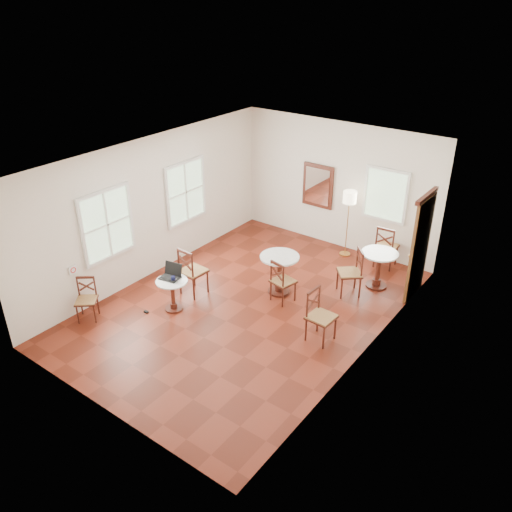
{
  "coord_description": "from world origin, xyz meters",
  "views": [
    {
      "loc": [
        5.29,
        -6.87,
        5.67
      ],
      "look_at": [
        0.0,
        0.3,
        1.0
      ],
      "focal_mm": 36.51,
      "sensor_mm": 36.0,
      "label": 1
    }
  ],
  "objects": [
    {
      "name": "chair_near_a",
      "position": [
        -1.19,
        -0.26,
        0.52
      ],
      "size": [
        0.51,
        0.51,
        1.05
      ],
      "rotation": [
        0.0,
        0.0,
        3.08
      ],
      "color": "#441A11",
      "rests_on": "ground"
    },
    {
      "name": "navy_mug",
      "position": [
        -1.07,
        -0.92,
        0.69
      ],
      "size": [
        0.12,
        0.08,
        0.09
      ],
      "color": "black",
      "rests_on": "cafe_table_near"
    },
    {
      "name": "floor_lamp",
      "position": [
        0.5,
        3.15,
        1.34
      ],
      "size": [
        0.31,
        0.31,
        1.58
      ],
      "color": "#BF8C3F",
      "rests_on": "ground"
    },
    {
      "name": "chair_back_a",
      "position": [
        1.49,
        3.16,
        0.5
      ],
      "size": [
        0.49,
        0.49,
        1.0
      ],
      "rotation": [
        0.0,
        0.0,
        3.2
      ],
      "color": "#441A11",
      "rests_on": "ground"
    },
    {
      "name": "chair_mid_a",
      "position": [
        0.44,
        0.58,
        0.45
      ],
      "size": [
        0.5,
        0.5,
        0.91
      ],
      "rotation": [
        0.0,
        0.0,
        2.93
      ],
      "color": "#441A11",
      "rests_on": "ground"
    },
    {
      "name": "water_glass",
      "position": [
        -0.96,
        -0.94,
        0.69
      ],
      "size": [
        0.05,
        0.05,
        0.09
      ],
      "primitive_type": "cylinder",
      "color": "white",
      "rests_on": "cafe_table_near"
    },
    {
      "name": "laptop",
      "position": [
        -1.19,
        -0.83,
        0.71
      ],
      "size": [
        0.43,
        0.38,
        0.27
      ],
      "rotation": [
        0.0,
        0.0,
        0.19
      ],
      "color": "black",
      "rests_on": "cafe_table_near"
    },
    {
      "name": "chair_mid_b",
      "position": [
        1.68,
        -0.08,
        0.49
      ],
      "size": [
        0.48,
        0.48,
        0.99
      ],
      "rotation": [
        0.0,
        0.0,
        1.52
      ],
      "color": "#441A11",
      "rests_on": "ground"
    },
    {
      "name": "cafe_table_mid",
      "position": [
        0.2,
        0.82,
        0.52
      ],
      "size": [
        0.8,
        0.8,
        0.84
      ],
      "color": "#441A11",
      "rests_on": "ground"
    },
    {
      "name": "power_adapter",
      "position": [
        -1.44,
        -1.34,
        0.02
      ],
      "size": [
        0.09,
        0.05,
        0.04
      ],
      "primitive_type": "cube",
      "color": "black",
      "rests_on": "ground"
    },
    {
      "name": "room_shell",
      "position": [
        -0.06,
        0.27,
        1.89
      ],
      "size": [
        5.02,
        7.02,
        3.01
      ],
      "color": "white",
      "rests_on": "ground"
    },
    {
      "name": "ground",
      "position": [
        0.0,
        0.0,
        0.0
      ],
      "size": [
        7.0,
        7.0,
        0.0
      ],
      "primitive_type": "plane",
      "color": "maroon",
      "rests_on": "ground"
    },
    {
      "name": "chair_back_b",
      "position": [
        1.4,
        1.64,
        0.5
      ],
      "size": [
        0.65,
        0.65,
        1.0
      ],
      "rotation": [
        0.0,
        0.0,
        -0.85
      ],
      "color": "#441A11",
      "rests_on": "ground"
    },
    {
      "name": "cafe_table_near",
      "position": [
        -1.09,
        -0.93,
        0.4
      ],
      "size": [
        0.61,
        0.61,
        0.65
      ],
      "color": "#441A11",
      "rests_on": "ground"
    },
    {
      "name": "mouse",
      "position": [
        -1.12,
        -0.97,
        0.67
      ],
      "size": [
        0.1,
        0.06,
        0.04
      ],
      "primitive_type": "ellipsoid",
      "rotation": [
        0.0,
        0.0,
        0.01
      ],
      "color": "black",
      "rests_on": "cafe_table_near"
    },
    {
      "name": "chair_near_b",
      "position": [
        -2.18,
        -2.11,
        0.42
      ],
      "size": [
        0.54,
        0.54,
        0.83
      ],
      "rotation": [
        0.0,
        0.0,
        0.71
      ],
      "color": "#441A11",
      "rests_on": "ground"
    },
    {
      "name": "cafe_table_back",
      "position": [
        1.73,
        2.24,
        0.49
      ],
      "size": [
        0.76,
        0.76,
        0.8
      ],
      "color": "#441A11",
      "rests_on": "ground"
    }
  ]
}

